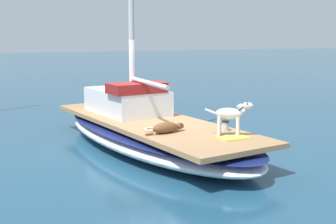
{
  "coord_description": "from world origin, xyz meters",
  "views": [
    {
      "loc": [
        -3.76,
        -9.68,
        2.62
      ],
      "look_at": [
        0.0,
        -1.0,
        1.01
      ],
      "focal_mm": 48.67,
      "sensor_mm": 36.0,
      "label": 1
    }
  ],
  "objects_px": {
    "sailboat_main": "(151,134)",
    "coiled_rope": "(152,129)",
    "dog_brown": "(167,128)",
    "dog_white": "(231,115)",
    "deck_towel": "(233,138)",
    "deck_winch": "(225,126)"
  },
  "relations": [
    {
      "from": "dog_white",
      "to": "sailboat_main",
      "type": "bearing_deg",
      "value": 111.0
    },
    {
      "from": "dog_white",
      "to": "deck_towel",
      "type": "xyz_separation_m",
      "value": [
        -0.07,
        -0.22,
        -0.41
      ]
    },
    {
      "from": "sailboat_main",
      "to": "coiled_rope",
      "type": "distance_m",
      "value": 1.19
    },
    {
      "from": "sailboat_main",
      "to": "coiled_rope",
      "type": "height_order",
      "value": "coiled_rope"
    },
    {
      "from": "dog_brown",
      "to": "sailboat_main",
      "type": "bearing_deg",
      "value": 81.72
    },
    {
      "from": "dog_brown",
      "to": "dog_white",
      "type": "bearing_deg",
      "value": -36.33
    },
    {
      "from": "dog_brown",
      "to": "deck_winch",
      "type": "height_order",
      "value": "dog_brown"
    },
    {
      "from": "sailboat_main",
      "to": "deck_towel",
      "type": "xyz_separation_m",
      "value": [
        0.76,
        -2.39,
        0.34
      ]
    },
    {
      "from": "dog_white",
      "to": "coiled_rope",
      "type": "height_order",
      "value": "dog_white"
    },
    {
      "from": "dog_white",
      "to": "deck_towel",
      "type": "distance_m",
      "value": 0.47
    },
    {
      "from": "sailboat_main",
      "to": "deck_towel",
      "type": "height_order",
      "value": "deck_towel"
    },
    {
      "from": "coiled_rope",
      "to": "deck_towel",
      "type": "relative_size",
      "value": 0.58
    },
    {
      "from": "sailboat_main",
      "to": "deck_towel",
      "type": "distance_m",
      "value": 2.53
    },
    {
      "from": "dog_white",
      "to": "coiled_rope",
      "type": "xyz_separation_m",
      "value": [
        -1.23,
        1.1,
        -0.4
      ]
    },
    {
      "from": "deck_winch",
      "to": "deck_towel",
      "type": "bearing_deg",
      "value": -108.52
    },
    {
      "from": "sailboat_main",
      "to": "dog_white",
      "type": "bearing_deg",
      "value": -69.0
    },
    {
      "from": "sailboat_main",
      "to": "dog_brown",
      "type": "height_order",
      "value": "dog_brown"
    },
    {
      "from": "dog_white",
      "to": "dog_brown",
      "type": "relative_size",
      "value": 0.86
    },
    {
      "from": "dog_brown",
      "to": "coiled_rope",
      "type": "relative_size",
      "value": 2.91
    },
    {
      "from": "sailboat_main",
      "to": "deck_winch",
      "type": "bearing_deg",
      "value": -59.41
    },
    {
      "from": "sailboat_main",
      "to": "dog_brown",
      "type": "xyz_separation_m",
      "value": [
        -0.2,
        -1.41,
        0.43
      ]
    },
    {
      "from": "coiled_rope",
      "to": "deck_towel",
      "type": "bearing_deg",
      "value": -48.81
    }
  ]
}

